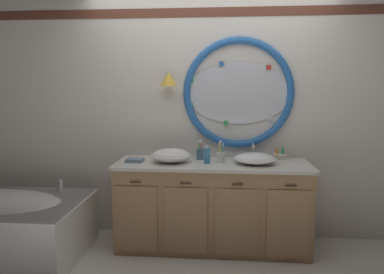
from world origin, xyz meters
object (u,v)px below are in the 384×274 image
Objects in this scene: sink_basin_left at (171,155)px; soap_dispenser at (207,155)px; toiletry_basket at (280,156)px; toothbrush_holder_left at (200,154)px; toothbrush_holder_right at (220,157)px; folded_hand_towel at (135,160)px; sink_basin_right at (255,158)px.

soap_dispenser is at bearing -1.59° from sink_basin_left.
soap_dispenser is 1.36× the size of toiletry_basket.
toothbrush_holder_right is at bearing -33.24° from toothbrush_holder_left.
soap_dispenser is 0.71m from folded_hand_towel.
toiletry_basket is at bearing 4.95° from toothbrush_holder_left.
toiletry_basket is at bearing 19.01° from toothbrush_holder_right.
soap_dispenser is at bearing -65.50° from toothbrush_holder_left.
folded_hand_towel is at bearing -179.87° from sink_basin_right.
sink_basin_right is at bearing 1.23° from soap_dispenser.
sink_basin_left is at bearing -167.80° from toiletry_basket.
toiletry_basket is (1.08, 0.23, -0.04)m from sink_basin_left.
sink_basin_left is at bearing 0.42° from folded_hand_towel.
sink_basin_left is 3.00× the size of toiletry_basket.
toothbrush_holder_right reaches higher than sink_basin_right.
sink_basin_left is 0.32m from toothbrush_holder_left.
toothbrush_holder_right is 1.69× the size of toiletry_basket.
folded_hand_towel is at bearing -177.97° from toothbrush_holder_right.
folded_hand_towel is (-0.84, -0.03, -0.04)m from toothbrush_holder_right.
toothbrush_holder_left is 1.55× the size of toiletry_basket.
sink_basin_right is 0.56m from toothbrush_holder_left.
sink_basin_right is 0.46m from soap_dispenser.
toothbrush_holder_right is (-0.33, 0.03, 0.00)m from sink_basin_right.
toothbrush_holder_left reaches higher than sink_basin_right.
toothbrush_holder_left is 0.91× the size of toothbrush_holder_right.
sink_basin_right is 2.01× the size of toothbrush_holder_left.
soap_dispenser reaches higher than sink_basin_left.
sink_basin_right is (0.81, -0.00, -0.02)m from sink_basin_left.
sink_basin_left is 1.77× the size of toothbrush_holder_right.
soap_dispenser reaches higher than sink_basin_right.
soap_dispenser reaches higher than folded_hand_towel.
sink_basin_left reaches higher than toiletry_basket.
toothbrush_holder_left reaches higher than soap_dispenser.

